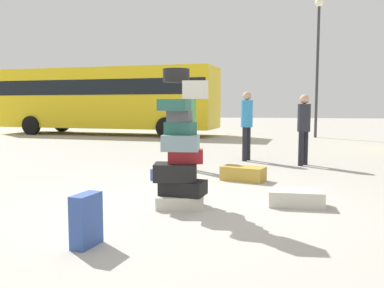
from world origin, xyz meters
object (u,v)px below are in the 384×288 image
at_px(person_bearded_onlooker, 189,121).
at_px(lamp_post, 318,47).
at_px(person_tourist_with_camera, 304,123).
at_px(person_passerby_in_red, 247,120).
at_px(suitcase_tan_upright_blue, 243,174).
at_px(suitcase_navy_right_side, 170,175).
at_px(suitcase_tower, 180,156).
at_px(parked_bus, 108,97).
at_px(suitcase_cream_foreground_far, 296,198).
at_px(suitcase_navy_behind_tower, 86,220).

height_order(person_bearded_onlooker, lamp_post, lamp_post).
height_order(person_tourist_with_camera, person_passerby_in_red, person_passerby_in_red).
relative_size(suitcase_tan_upright_blue, person_tourist_with_camera, 0.48).
height_order(suitcase_navy_right_side, person_passerby_in_red, person_passerby_in_red).
height_order(suitcase_tan_upright_blue, person_passerby_in_red, person_passerby_in_red).
xyz_separation_m(suitcase_tower, person_tourist_with_camera, (2.05, 4.40, 0.26)).
distance_m(person_bearded_onlooker, parked_bus, 11.56).
xyz_separation_m(suitcase_tan_upright_blue, person_tourist_with_camera, (1.30, 2.19, 0.86)).
distance_m(suitcase_navy_right_side, person_bearded_onlooker, 1.59).
xyz_separation_m(person_passerby_in_red, parked_bus, (-7.05, 8.18, 0.78)).
bearing_deg(person_bearded_onlooker, suitcase_cream_foreground_far, 29.66).
bearing_deg(lamp_post, person_tourist_with_camera, -98.71).
xyz_separation_m(suitcase_tower, person_bearded_onlooker, (-0.48, 3.25, 0.34)).
height_order(suitcase_tan_upright_blue, parked_bus, parked_bus).
bearing_deg(person_tourist_with_camera, person_bearded_onlooker, -31.99).
bearing_deg(suitcase_navy_behind_tower, parked_bus, 122.29).
distance_m(suitcase_navy_behind_tower, lamp_post, 15.62).
xyz_separation_m(person_bearded_onlooker, lamp_post, (3.85, 9.75, 2.84)).
bearing_deg(suitcase_tan_upright_blue, suitcase_navy_behind_tower, -92.08).
relative_size(suitcase_navy_behind_tower, person_passerby_in_red, 0.31).
bearing_deg(suitcase_navy_behind_tower, suitcase_tower, 80.34).
xyz_separation_m(suitcase_tower, parked_bus, (-6.36, 13.17, 1.10)).
height_order(suitcase_cream_foreground_far, suitcase_navy_right_side, suitcase_cream_foreground_far).
bearing_deg(suitcase_navy_behind_tower, lamp_post, 85.88).
bearing_deg(lamp_post, person_passerby_in_red, -108.49).
bearing_deg(suitcase_cream_foreground_far, parked_bus, 121.67).
height_order(suitcase_tan_upright_blue, lamp_post, lamp_post).
distance_m(suitcase_tower, parked_bus, 14.66).
relative_size(suitcase_cream_foreground_far, person_passerby_in_red, 0.43).
xyz_separation_m(suitcase_cream_foreground_far, person_passerby_in_red, (-0.90, 4.59, 0.95)).
distance_m(person_bearded_onlooker, person_tourist_with_camera, 2.79).
bearing_deg(suitcase_navy_right_side, person_bearded_onlooker, 100.09).
height_order(suitcase_cream_foreground_far, parked_bus, parked_bus).
relative_size(suitcase_cream_foreground_far, parked_bus, 0.07).
bearing_deg(person_tourist_with_camera, suitcase_tan_upright_blue, 2.87).
xyz_separation_m(suitcase_tower, suitcase_cream_foreground_far, (1.59, 0.40, -0.63)).
xyz_separation_m(suitcase_cream_foreground_far, person_bearded_onlooker, (-2.07, 2.85, 0.96)).
height_order(suitcase_tan_upright_blue, person_tourist_with_camera, person_tourist_with_camera).
distance_m(suitcase_cream_foreground_far, person_bearded_onlooker, 3.65).
distance_m(person_bearded_onlooker, lamp_post, 10.86).
relative_size(parked_bus, lamp_post, 1.81).
relative_size(person_bearded_onlooker, lamp_post, 0.30).
height_order(suitcase_tower, person_tourist_with_camera, suitcase_tower).
height_order(parked_bus, lamp_post, lamp_post).
height_order(suitcase_cream_foreground_far, suitcase_navy_behind_tower, suitcase_navy_behind_tower).
bearing_deg(suitcase_cream_foreground_far, suitcase_navy_right_side, 144.14).
relative_size(suitcase_navy_behind_tower, person_bearded_onlooker, 0.30).
relative_size(person_tourist_with_camera, lamp_post, 0.28).
distance_m(suitcase_tan_upright_blue, person_bearded_onlooker, 1.87).
xyz_separation_m(suitcase_tower, suitcase_navy_right_side, (-0.63, 1.99, -0.63)).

